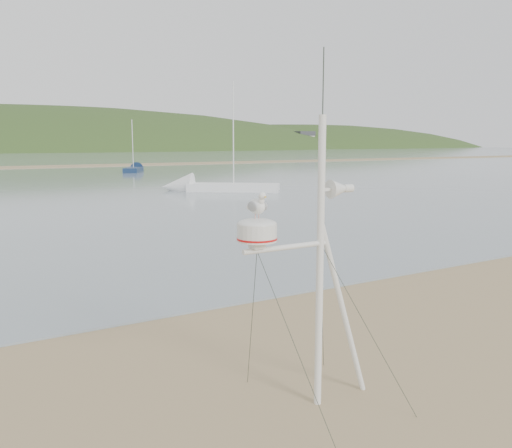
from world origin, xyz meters
TOP-DOWN VIEW (x-y plane):
  - ground at (0.00, 0.00)m, footprint 560.00×560.00m
  - mast_rig at (2.22, -0.23)m, footprint 1.96×2.09m
  - sailboat_blue_far at (18.27, 53.62)m, footprint 4.23×6.10m
  - sailboat_white_near at (13.92, 27.62)m, footprint 7.48×6.36m

SIDE VIEW (x-z plane):
  - ground at x=0.00m, z-range 0.00..0.00m
  - sailboat_white_near at x=13.92m, z-range -3.63..4.23m
  - sailboat_blue_far at x=18.27m, z-range -2.76..3.37m
  - mast_rig at x=2.22m, z-range -1.14..3.27m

